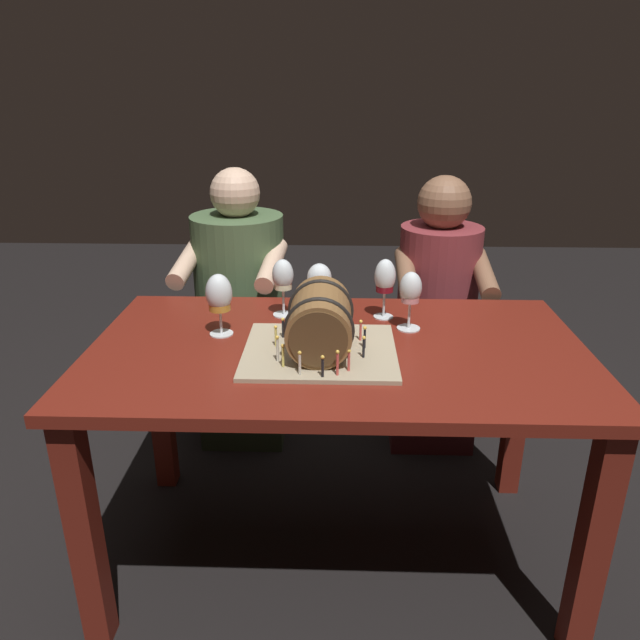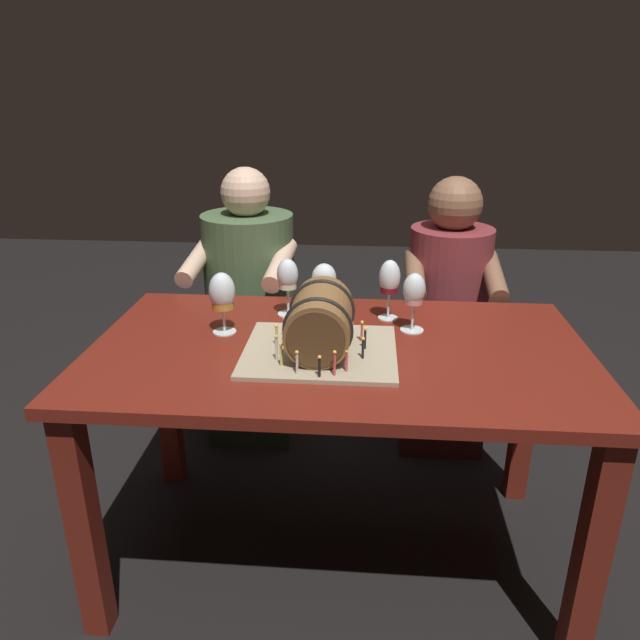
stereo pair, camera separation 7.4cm
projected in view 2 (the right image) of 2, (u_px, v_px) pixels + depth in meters
name	position (u px, v px, depth m)	size (l,w,h in m)	color
ground_plane	(336.00, 550.00, 2.00)	(8.00, 8.00, 0.00)	black
dining_table	(338.00, 381.00, 1.77)	(1.43, 0.82, 0.75)	maroon
barrel_cake	(320.00, 326.00, 1.65)	(0.42, 0.38, 0.19)	tan
wine_glass_empty	(324.00, 279.00, 1.92)	(0.08, 0.08, 0.17)	white
wine_glass_red	(390.00, 280.00, 1.88)	(0.07, 0.07, 0.19)	white
wine_glass_amber	(222.00, 294.00, 1.78)	(0.08, 0.08, 0.19)	white
wine_glass_rose	(414.00, 292.00, 1.79)	(0.07, 0.07, 0.18)	white
wine_glass_white	(288.00, 277.00, 1.92)	(0.07, 0.07, 0.19)	white
person_seated_left	(251.00, 316.00, 2.49)	(0.42, 0.50, 1.15)	#2A3A24
person_seated_right	(445.00, 330.00, 2.44)	(0.36, 0.45, 1.13)	#4C1B1E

